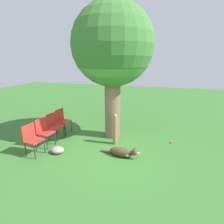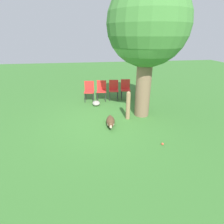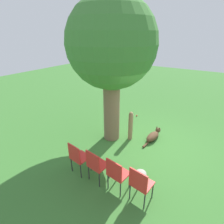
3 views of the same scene
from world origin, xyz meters
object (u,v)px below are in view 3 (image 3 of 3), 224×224
Objects in this scene: dog at (153,136)px; red_chair_0 at (140,183)px; red_chair_3 at (78,156)px; tennis_ball at (137,116)px; red_chair_2 at (96,164)px; oak_tree at (112,47)px; fence_post at (131,126)px; red_chair_1 at (117,173)px.

dog is 2.72m from red_chair_0.
red_chair_3 is 4.12m from tennis_ball.
red_chair_0 is 1.17m from red_chair_2.
red_chair_2 is 0.59m from red_chair_3.
red_chair_2 is at bearing -157.53° from oak_tree.
fence_post is at bearing -66.00° from oak_tree.
oak_tree reaches higher than tennis_ball.
red_chair_2 is (-0.02, 0.58, 0.00)m from red_chair_1.
tennis_ball is at bearing 18.24° from fence_post.
fence_post is (0.27, -0.62, -2.60)m from oak_tree.
dog is 1.13× the size of fence_post.
oak_tree is at bearing 43.02° from red_chair_1.
red_chair_3 is (-0.02, 0.58, 0.00)m from red_chair_2.
oak_tree is 4.88× the size of red_chair_3.
dog is 2.74m from red_chair_2.
oak_tree is 2.69m from fence_post.
red_chair_1 is (-1.93, -1.39, -2.60)m from oak_tree.
oak_tree reaches higher than fence_post.
oak_tree is at bearing 124.53° from dog.
red_chair_2 is (-1.95, -0.81, -2.60)m from oak_tree.
red_chair_0 reaches higher than dog.
red_chair_0 is at bearing -133.94° from oak_tree.
oak_tree is at bearing 114.00° from fence_post.
fence_post reaches higher than red_chair_2.
red_chair_0 is at bearing -159.55° from dog.
red_chair_2 is at bearing -168.90° from tennis_ball.
red_chair_2 is 13.78× the size of tennis_ball.
tennis_ball is (4.09, 0.21, -0.51)m from red_chair_3.
tennis_ball is at bearing 26.09° from red_chair_1.
red_chair_0 is (-2.18, -1.36, 0.00)m from fence_post.
red_chair_0 is at bearing -148.01° from fence_post.
fence_post is 1.14× the size of red_chair_1.
red_chair_3 is at bearing 164.13° from dog.
tennis_ball is (1.40, 1.32, -0.10)m from dog.
red_chair_0 is (-1.91, -1.98, -2.60)m from oak_tree.
dog is 2.93m from red_chair_3.
red_chair_0 is (-2.61, -0.65, 0.41)m from dog.
red_chair_3 is at bearing 99.52° from red_chair_0.
dog reaches higher than tennis_ball.
fence_post is 2.00m from tennis_ball.
red_chair_0 and red_chair_1 have the same top height.
fence_post is 2.34m from red_chair_1.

